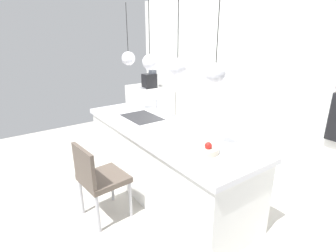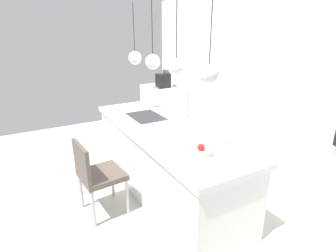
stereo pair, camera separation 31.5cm
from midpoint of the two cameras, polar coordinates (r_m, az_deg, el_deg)
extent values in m
plane|color=#BCB7AD|center=(3.64, 1.74, -13.55)|extent=(6.60, 6.60, 0.00)
cube|color=white|center=(4.21, 21.75, 8.79)|extent=(6.00, 0.10, 2.60)
cube|color=white|center=(3.43, 1.82, -7.79)|extent=(2.57, 0.80, 0.82)
cube|color=white|center=(3.25, 1.90, -0.86)|extent=(2.63, 0.86, 0.06)
cube|color=#2D2D30|center=(3.66, -2.22, 1.94)|extent=(0.56, 0.40, 0.02)
cylinder|color=silver|center=(3.74, 1.02, 4.16)|extent=(0.02, 0.02, 0.22)
cylinder|color=silver|center=(3.68, -0.05, 5.49)|extent=(0.02, 0.16, 0.02)
cylinder|color=beige|center=(2.59, 9.62, -5.26)|extent=(0.31, 0.31, 0.06)
sphere|color=red|center=(2.53, 10.64, -4.55)|extent=(0.07, 0.07, 0.07)
cube|color=white|center=(5.98, 0.36, 4.32)|extent=(1.10, 0.60, 0.82)
cube|color=black|center=(5.83, 0.52, 9.59)|extent=(0.20, 0.28, 0.30)
cube|color=gray|center=(5.77, -0.96, 8.09)|extent=(0.16, 0.08, 0.02)
cube|color=#4C515B|center=(5.84, 1.25, 11.49)|extent=(0.14, 0.11, 0.08)
cube|color=brown|center=(3.10, -11.03, -10.22)|extent=(0.50, 0.49, 0.06)
cube|color=brown|center=(2.93, -15.01, -7.42)|extent=(0.44, 0.08, 0.39)
cylinder|color=#B2B2B7|center=(3.15, -5.79, -14.79)|extent=(0.04, 0.04, 0.44)
cylinder|color=#B2B2B7|center=(3.45, -9.13, -11.55)|extent=(0.04, 0.04, 0.44)
cylinder|color=#B2B2B7|center=(3.02, -12.61, -16.93)|extent=(0.04, 0.04, 0.44)
cylinder|color=#B2B2B7|center=(3.34, -15.36, -13.30)|extent=(0.04, 0.04, 0.44)
sphere|color=silver|center=(3.79, -4.63, 14.20)|extent=(0.18, 0.18, 0.18)
cylinder|color=black|center=(3.77, -4.80, 20.12)|extent=(0.01, 0.01, 0.60)
sphere|color=silver|center=(3.30, -0.48, 13.46)|extent=(0.18, 0.18, 0.18)
cylinder|color=black|center=(3.28, -0.50, 20.26)|extent=(0.01, 0.01, 0.60)
sphere|color=silver|center=(2.84, 5.01, 12.37)|extent=(0.18, 0.18, 0.18)
cylinder|color=black|center=(2.82, 5.26, 20.28)|extent=(0.01, 0.01, 0.60)
sphere|color=silver|center=(2.42, 12.46, 10.71)|extent=(0.18, 0.18, 0.18)
cylinder|color=black|center=(2.39, 13.18, 20.00)|extent=(0.01, 0.01, 0.60)
camera|label=1|loc=(0.16, -87.14, 1.02)|focal=28.66mm
camera|label=2|loc=(0.16, 92.86, -1.02)|focal=28.66mm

